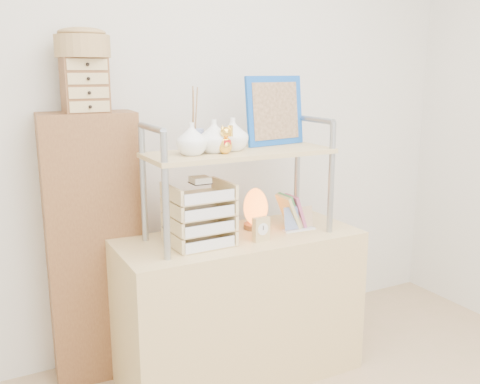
# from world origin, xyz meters

# --- Properties ---
(room_shell) EXTENTS (3.42, 3.41, 2.61)m
(room_shell) POSITION_xyz_m (0.00, 0.39, 1.69)
(room_shell) COLOR silver
(room_shell) RESTS_ON ground
(desk) EXTENTS (1.20, 0.50, 0.75)m
(desk) POSITION_xyz_m (0.00, 1.20, 0.38)
(desk) COLOR tan
(desk) RESTS_ON ground
(cabinet) EXTENTS (0.47, 0.27, 1.35)m
(cabinet) POSITION_xyz_m (-0.63, 1.57, 0.68)
(cabinet) COLOR brown
(cabinet) RESTS_ON ground
(hutch) EXTENTS (0.90, 0.34, 0.77)m
(hutch) POSITION_xyz_m (-0.02, 1.21, 1.20)
(hutch) COLOR #959BA3
(hutch) RESTS_ON desk
(letter_tray) EXTENTS (0.27, 0.26, 0.32)m
(letter_tray) POSITION_xyz_m (-0.22, 1.17, 0.88)
(letter_tray) COLOR #D2B27E
(letter_tray) RESTS_ON desk
(salt_lamp) EXTENTS (0.14, 0.13, 0.21)m
(salt_lamp) POSITION_xyz_m (0.13, 1.28, 0.86)
(salt_lamp) COLOR brown
(salt_lamp) RESTS_ON desk
(desk_clock) EXTENTS (0.08, 0.04, 0.12)m
(desk_clock) POSITION_xyz_m (0.05, 1.08, 0.81)
(desk_clock) COLOR tan
(desk_clock) RESTS_ON desk
(postcard_stand) EXTENTS (0.18, 0.06, 0.12)m
(postcard_stand) POSITION_xyz_m (0.31, 1.15, 0.79)
(postcard_stand) COLOR white
(postcard_stand) RESTS_ON desk
(drawer_chest) EXTENTS (0.20, 0.16, 0.25)m
(drawer_chest) POSITION_xyz_m (-0.63, 1.55, 1.48)
(drawer_chest) COLOR brown
(drawer_chest) RESTS_ON cabinet
(woven_basket) EXTENTS (0.25, 0.25, 0.10)m
(woven_basket) POSITION_xyz_m (-0.63, 1.55, 1.65)
(woven_basket) COLOR #9A7746
(woven_basket) RESTS_ON drawer_chest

